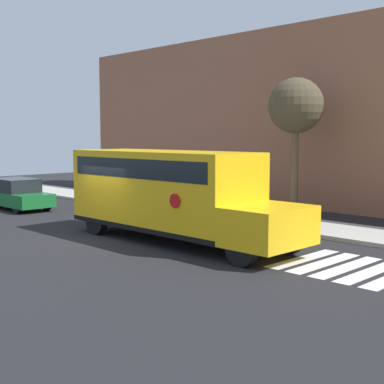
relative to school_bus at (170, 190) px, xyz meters
name	(u,v)px	position (x,y,z in m)	size (l,w,h in m)	color
ground_plane	(108,237)	(-2.08, -1.08, -1.74)	(60.00, 60.00, 0.00)	black
sidewalk_strip	(229,216)	(-2.08, 5.42, -1.67)	(44.00, 3.00, 0.15)	#B2ADA3
building_backdrop	(312,118)	(-2.08, 11.92, 2.75)	(32.00, 4.00, 8.99)	#935B42
crosswalk_stripes	(384,274)	(7.21, 0.92, -1.74)	(5.40, 3.20, 0.01)	white
school_bus	(170,190)	(0.00, 0.00, 0.00)	(9.10, 2.57, 3.06)	yellow
parked_car	(17,194)	(-11.17, 0.08, -1.01)	(4.14, 1.74, 1.49)	#196B2D
tree_near_sidewalk	(296,107)	(-0.30, 7.80, 3.08)	(2.45, 2.45, 6.13)	brown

